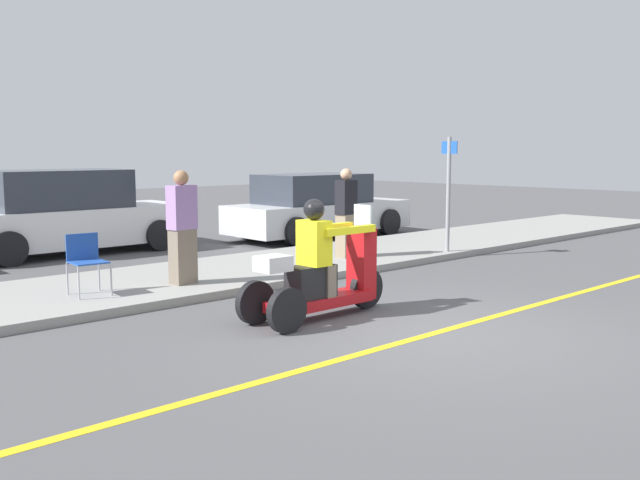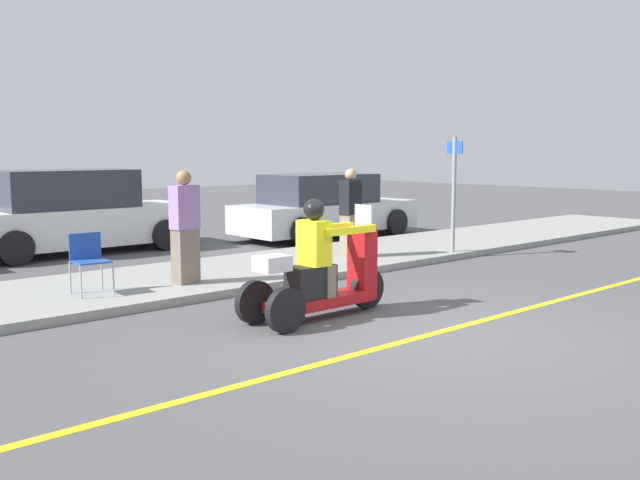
% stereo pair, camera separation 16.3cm
% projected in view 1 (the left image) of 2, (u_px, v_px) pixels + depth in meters
% --- Properties ---
extents(ground_plane, '(60.00, 60.00, 0.00)m').
position_uv_depth(ground_plane, '(436.00, 333.00, 8.10)').
color(ground_plane, '#4C4C4F').
extents(lane_stripe, '(24.00, 0.12, 0.01)m').
position_uv_depth(lane_stripe, '(409.00, 340.00, 7.79)').
color(lane_stripe, gold).
rests_on(lane_stripe, ground).
extents(sidewalk_strip, '(28.00, 2.80, 0.12)m').
position_uv_depth(sidewalk_strip, '(207.00, 276.00, 11.44)').
color(sidewalk_strip, gray).
rests_on(sidewalk_strip, ground).
extents(motorcycle_trike, '(2.15, 0.68, 1.49)m').
position_uv_depth(motorcycle_trike, '(321.00, 275.00, 8.77)').
color(motorcycle_trike, black).
rests_on(motorcycle_trike, ground).
extents(spectator_far_back, '(0.41, 0.28, 1.62)m').
position_uv_depth(spectator_far_back, '(346.00, 215.00, 12.99)').
color(spectator_far_back, gray).
rests_on(spectator_far_back, sidewalk_strip).
extents(spectator_near_curb, '(0.42, 0.28, 1.66)m').
position_uv_depth(spectator_near_curb, '(182.00, 229.00, 10.37)').
color(spectator_near_curb, '#726656').
rests_on(spectator_near_curb, sidewalk_strip).
extents(folding_chair_set_back, '(0.50, 0.50, 0.82)m').
position_uv_depth(folding_chair_set_back, '(86.00, 257.00, 9.65)').
color(folding_chair_set_back, '#A5A8AD').
rests_on(folding_chair_set_back, sidewalk_strip).
extents(parked_car_lot_center, '(4.69, 1.98, 1.68)m').
position_uv_depth(parked_car_lot_center, '(66.00, 215.00, 14.26)').
color(parked_car_lot_center, silver).
rests_on(parked_car_lot_center, ground).
extents(parked_car_lot_left, '(4.66, 1.93, 1.51)m').
position_uv_depth(parked_car_lot_left, '(318.00, 208.00, 16.94)').
color(parked_car_lot_left, silver).
rests_on(parked_car_lot_left, ground).
extents(street_sign, '(0.08, 0.36, 2.20)m').
position_uv_depth(street_sign, '(448.00, 189.00, 13.68)').
color(street_sign, gray).
rests_on(street_sign, sidewalk_strip).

